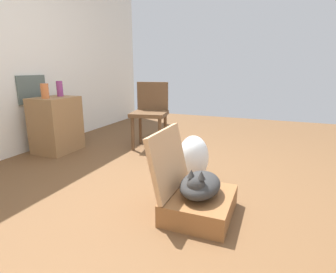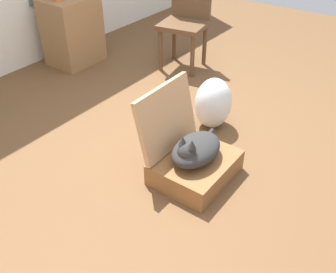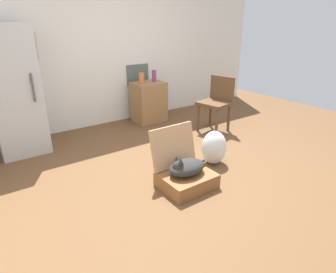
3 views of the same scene
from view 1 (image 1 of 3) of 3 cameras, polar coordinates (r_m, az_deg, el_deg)
ground_plane at (r=2.46m, az=2.40°, el=-11.06°), size 7.68×7.68×0.00m
suitcase_base at (r=2.06m, az=6.67°, el=-14.04°), size 0.55×0.46×0.16m
suitcase_lid at (r=2.00m, az=0.13°, el=-5.08°), size 0.55×0.14×0.46m
cat at (r=1.97m, az=6.70°, el=-10.03°), size 0.50×0.28×0.23m
plastic_bag_white at (r=2.62m, az=5.33°, el=-4.45°), size 0.32×0.29×0.43m
side_table at (r=3.74m, az=-22.42°, el=2.32°), size 0.53×0.43×0.70m
vase_tall at (r=3.59m, az=-24.49°, el=8.71°), size 0.09×0.09×0.18m
vase_short at (r=3.79m, az=-21.82°, el=9.33°), size 0.08×0.08×0.19m
chair at (r=3.65m, az=-3.71°, el=5.39°), size 0.50×0.52×0.87m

